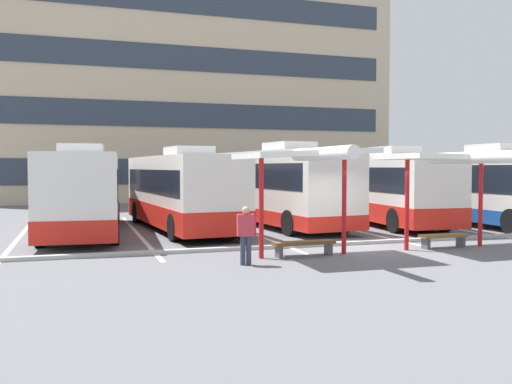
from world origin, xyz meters
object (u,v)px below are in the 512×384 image
(coach_bus_2, at_px, (275,187))
(coach_bus_1, at_px, (181,192))
(coach_bus_0, at_px, (85,193))
(coach_bus_3, at_px, (381,189))
(waiting_shelter_1, at_px, (451,160))
(bench_0, at_px, (304,245))
(waiting_shelter_0, at_px, (308,156))
(coach_bus_4, at_px, (474,187))
(waiting_passenger_0, at_px, (246,232))
(bench_1, at_px, (443,238))

(coach_bus_2, bearing_deg, coach_bus_1, -174.85)
(coach_bus_0, bearing_deg, coach_bus_3, -1.78)
(coach_bus_0, relative_size, waiting_shelter_1, 2.40)
(bench_0, distance_m, waiting_shelter_1, 5.58)
(coach_bus_1, xyz_separation_m, waiting_shelter_0, (2.23, -8.22, 1.37))
(coach_bus_2, xyz_separation_m, bench_0, (-2.15, -8.38, -1.40))
(coach_bus_3, height_order, waiting_shelter_1, coach_bus_3)
(coach_bus_1, distance_m, coach_bus_3, 9.27)
(waiting_shelter_0, bearing_deg, coach_bus_1, 105.17)
(coach_bus_4, bearing_deg, waiting_passenger_0, -152.36)
(coach_bus_4, xyz_separation_m, bench_0, (-10.96, -5.96, -1.37))
(coach_bus_1, bearing_deg, coach_bus_0, -179.03)
(coach_bus_1, relative_size, bench_0, 5.40)
(coach_bus_1, relative_size, waiting_shelter_1, 2.31)
(coach_bus_0, xyz_separation_m, waiting_shelter_0, (6.07, -8.15, 1.34))
(coach_bus_2, bearing_deg, waiting_shelter_1, -71.71)
(coach_bus_1, bearing_deg, coach_bus_3, -2.91)
(coach_bus_3, distance_m, waiting_passenger_0, 12.38)
(bench_0, distance_m, bench_1, 4.97)
(coach_bus_0, height_order, waiting_shelter_1, coach_bus_0)
(coach_bus_3, height_order, coach_bus_4, coach_bus_4)
(waiting_shelter_0, distance_m, waiting_passenger_0, 2.96)
(coach_bus_0, bearing_deg, coach_bus_4, -6.58)
(coach_bus_0, bearing_deg, coach_bus_2, 3.20)
(coach_bus_1, distance_m, waiting_passenger_0, 8.88)
(waiting_shelter_0, bearing_deg, bench_0, 90.00)
(coach_bus_1, relative_size, bench_1, 6.28)
(coach_bus_2, bearing_deg, coach_bus_4, -15.37)
(coach_bus_2, relative_size, bench_1, 6.57)
(coach_bus_4, bearing_deg, waiting_shelter_0, -150.56)
(waiting_shelter_1, bearing_deg, coach_bus_3, 74.96)
(waiting_shelter_0, distance_m, bench_1, 5.62)
(coach_bus_0, distance_m, bench_0, 10.06)
(coach_bus_2, relative_size, waiting_passenger_0, 6.89)
(coach_bus_2, height_order, coach_bus_3, coach_bus_2)
(waiting_shelter_1, relative_size, bench_1, 2.73)
(coach_bus_4, distance_m, bench_0, 12.55)
(coach_bus_2, xyz_separation_m, waiting_shelter_0, (-2.15, -8.61, 1.19))
(waiting_passenger_0, bearing_deg, waiting_shelter_1, 5.73)
(coach_bus_3, distance_m, waiting_shelter_0, 10.54)
(coach_bus_0, bearing_deg, bench_0, -52.53)
(coach_bus_0, height_order, coach_bus_3, coach_bus_3)
(coach_bus_2, distance_m, waiting_passenger_0, 10.19)
(coach_bus_3, bearing_deg, coach_bus_4, -21.63)
(waiting_passenger_0, bearing_deg, coach_bus_0, 114.56)
(coach_bus_2, xyz_separation_m, coach_bus_4, (8.81, -2.42, -0.04))
(coach_bus_4, distance_m, waiting_passenger_0, 14.72)
(coach_bus_2, bearing_deg, bench_1, -71.09)
(waiting_passenger_0, bearing_deg, bench_0, 22.65)
(coach_bus_4, bearing_deg, coach_bus_1, 171.25)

